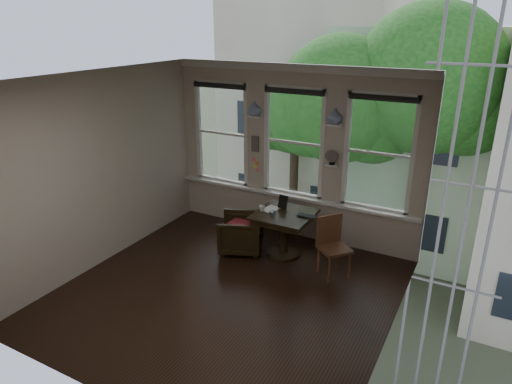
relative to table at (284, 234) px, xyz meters
The scene contains 25 objects.
ground 1.46m from the table, 99.32° to the right, with size 4.50×4.50×0.00m, color black.
ceiling 2.98m from the table, 99.32° to the right, with size 4.50×4.50×0.00m, color silver.
wall_back 1.44m from the table, 104.79° to the left, with size 4.50×4.50×0.00m, color beige.
wall_front 3.81m from the table, 93.58° to the right, with size 4.50×4.50×0.00m, color beige.
wall_left 3.05m from the table, 150.75° to the right, with size 4.50×4.50×0.00m, color beige.
wall_right 2.70m from the table, 34.46° to the right, with size 4.50×4.50×0.00m, color beige.
window_left 2.31m from the table, 152.80° to the left, with size 1.10×0.12×1.90m, color white, non-canonical shape.
window_center 1.60m from the table, 104.79° to the left, with size 1.10×0.12×1.90m, color white, non-canonical shape.
window_right 2.00m from the table, 35.21° to the left, with size 1.10×0.12×1.90m, color white, non-canonical shape.
shelf_left 2.11m from the table, 141.33° to the left, with size 0.26×0.16×0.03m, color white.
shelf_right 1.95m from the table, 56.89° to the left, with size 0.26×0.16×0.03m, color white.
intercom 1.74m from the table, 140.25° to the left, with size 0.14×0.06×0.28m, color #59544F.
sticky_notes 1.52m from the table, 140.07° to the left, with size 0.16×0.01×0.24m, color pink, non-canonical shape.
desk_fan 1.46m from the table, 56.19° to the left, with size 0.20×0.20×0.24m, color #59544F, non-canonical shape.
vase_left 2.23m from the table, 141.33° to the left, with size 0.24×0.24×0.25m, color white.
vase_right 2.07m from the table, 56.89° to the left, with size 0.24×0.24×0.25m, color white.
table is the anchor object (origin of this frame).
armchair_left 0.73m from the table, 163.70° to the right, with size 0.68×0.70×0.64m, color black.
cushion_red 0.73m from the table, 163.70° to the right, with size 0.45×0.45×0.06m, color maroon.
side_chair_right 0.98m from the table, 13.83° to the right, with size 0.42×0.42×0.92m, color #4C2A1B, non-canonical shape.
laptop 0.54m from the table, ahead, with size 0.31×0.20×0.02m, color black.
mug 0.56m from the table, 167.20° to the right, with size 0.10×0.10×0.09m, color white.
drinking_glass 0.48m from the table, 117.98° to the right, with size 0.11×0.11×0.09m, color white.
tablet 0.54m from the table, 120.58° to the left, with size 0.16×0.02×0.22m, color black.
papers 0.47m from the table, 167.98° to the left, with size 0.22×0.30×0.00m, color silver.
Camera 1 is at (3.01, -4.76, 3.66)m, focal length 32.00 mm.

